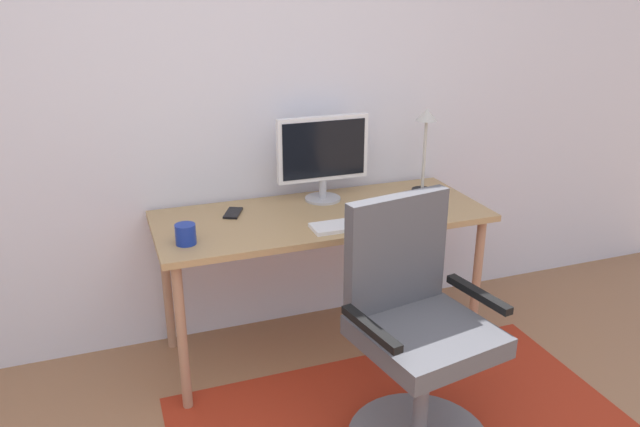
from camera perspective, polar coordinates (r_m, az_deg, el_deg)
name	(u,v)px	position (r m, az deg, el deg)	size (l,w,h in m)	color
wall_back	(200,86)	(3.06, -10.93, 11.41)	(6.00, 0.10, 2.60)	silver
desk	(322,227)	(2.99, 0.16, -1.24)	(1.57, 0.64, 0.73)	tan
monitor	(323,153)	(3.07, 0.27, 5.60)	(0.46, 0.18, 0.43)	#B2B2B7
keyboard	(358,224)	(2.81, 3.47, -0.94)	(0.43, 0.13, 0.02)	white
computer_mouse	(419,213)	(2.95, 9.01, 0.03)	(0.06, 0.10, 0.03)	black
coffee_cup	(186,234)	(2.66, -12.20, -1.87)	(0.09, 0.09, 0.09)	navy
cell_phone	(233,213)	(2.98, -7.96, 0.05)	(0.07, 0.14, 0.01)	black
desk_lamp	(426,134)	(3.22, 9.64, 7.22)	(0.11, 0.11, 0.44)	black
office_chair	(416,354)	(2.50, 8.74, -12.55)	(0.59, 0.57, 1.02)	slate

